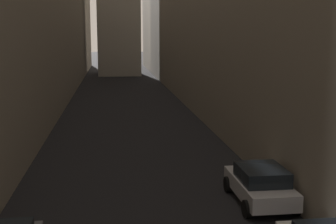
# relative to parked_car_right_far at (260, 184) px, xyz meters

# --- Properties ---
(ground_plane) EXTENTS (264.00, 264.00, 0.00)m
(ground_plane) POSITION_rel_parked_car_right_far_xyz_m (-4.40, 24.96, -0.80)
(ground_plane) COLOR black
(parked_car_right_far) EXTENTS (2.06, 3.99, 1.51)m
(parked_car_right_far) POSITION_rel_parked_car_right_far_xyz_m (0.00, 0.00, 0.00)
(parked_car_right_far) COLOR #B7B7BC
(parked_car_right_far) RESTS_ON ground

